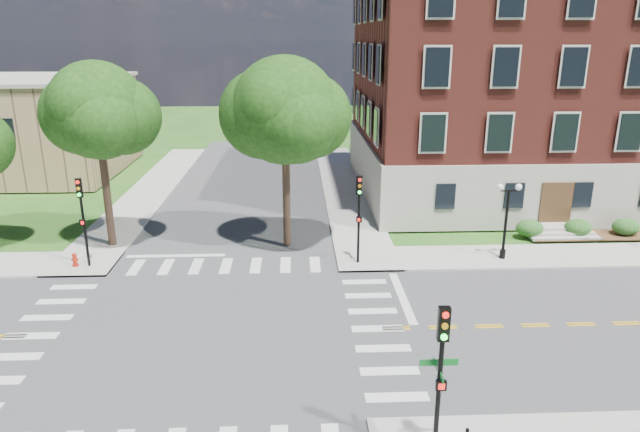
{
  "coord_description": "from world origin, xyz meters",
  "views": [
    {
      "loc": [
        3.84,
        -21.41,
        11.87
      ],
      "look_at": [
        5.01,
        5.84,
        3.2
      ],
      "focal_mm": 32.0,
      "sensor_mm": 36.0,
      "label": 1
    }
  ],
  "objects_px": {
    "traffic_signal_se": "(441,364)",
    "traffic_signal_ne": "(359,208)",
    "twin_lamp_west": "(506,217)",
    "fire_hydrant": "(75,260)",
    "traffic_signal_nw": "(82,211)",
    "street_sign_pole": "(437,387)"
  },
  "relations": [
    {
      "from": "traffic_signal_se",
      "to": "fire_hydrant",
      "type": "height_order",
      "value": "traffic_signal_se"
    },
    {
      "from": "traffic_signal_se",
      "to": "fire_hydrant",
      "type": "distance_m",
      "value": 21.97
    },
    {
      "from": "traffic_signal_se",
      "to": "traffic_signal_ne",
      "type": "bearing_deg",
      "value": 92.5
    },
    {
      "from": "traffic_signal_nw",
      "to": "twin_lamp_west",
      "type": "distance_m",
      "value": 22.44
    },
    {
      "from": "traffic_signal_se",
      "to": "traffic_signal_nw",
      "type": "xyz_separation_m",
      "value": [
        -15.05,
        15.07,
        0.0
      ]
    },
    {
      "from": "street_sign_pole",
      "to": "traffic_signal_ne",
      "type": "bearing_deg",
      "value": 92.55
    },
    {
      "from": "traffic_signal_ne",
      "to": "traffic_signal_nw",
      "type": "xyz_separation_m",
      "value": [
        -14.39,
        0.12,
        0.0
      ]
    },
    {
      "from": "twin_lamp_west",
      "to": "traffic_signal_nw",
      "type": "bearing_deg",
      "value": -179.62
    },
    {
      "from": "street_sign_pole",
      "to": "fire_hydrant",
      "type": "height_order",
      "value": "street_sign_pole"
    },
    {
      "from": "twin_lamp_west",
      "to": "fire_hydrant",
      "type": "height_order",
      "value": "twin_lamp_west"
    },
    {
      "from": "traffic_signal_se",
      "to": "street_sign_pole",
      "type": "relative_size",
      "value": 1.55
    },
    {
      "from": "traffic_signal_nw",
      "to": "street_sign_pole",
      "type": "relative_size",
      "value": 1.55
    },
    {
      "from": "traffic_signal_ne",
      "to": "street_sign_pole",
      "type": "xyz_separation_m",
      "value": [
        0.66,
        -14.75,
        -0.88
      ]
    },
    {
      "from": "twin_lamp_west",
      "to": "fire_hydrant",
      "type": "xyz_separation_m",
      "value": [
        -23.14,
        -0.16,
        -2.06
      ]
    },
    {
      "from": "fire_hydrant",
      "to": "street_sign_pole",
      "type": "bearing_deg",
      "value": -43.32
    },
    {
      "from": "traffic_signal_ne",
      "to": "twin_lamp_west",
      "type": "bearing_deg",
      "value": 1.94
    },
    {
      "from": "traffic_signal_se",
      "to": "traffic_signal_nw",
      "type": "bearing_deg",
      "value": 134.96
    },
    {
      "from": "traffic_signal_ne",
      "to": "street_sign_pole",
      "type": "distance_m",
      "value": 14.79
    },
    {
      "from": "traffic_signal_se",
      "to": "traffic_signal_ne",
      "type": "xyz_separation_m",
      "value": [
        -0.65,
        14.94,
        0.0
      ]
    },
    {
      "from": "traffic_signal_nw",
      "to": "street_sign_pole",
      "type": "bearing_deg",
      "value": -44.66
    },
    {
      "from": "traffic_signal_se",
      "to": "twin_lamp_west",
      "type": "xyz_separation_m",
      "value": [
        7.38,
        15.21,
        -0.66
      ]
    },
    {
      "from": "traffic_signal_se",
      "to": "fire_hydrant",
      "type": "relative_size",
      "value": 6.4
    }
  ]
}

